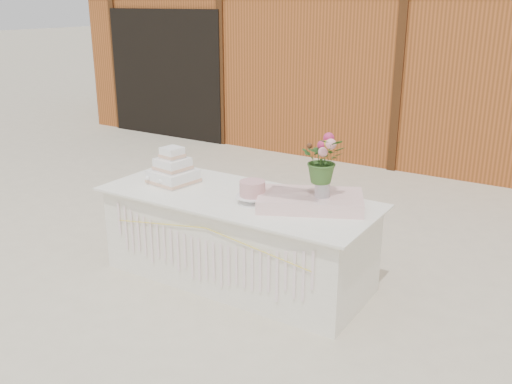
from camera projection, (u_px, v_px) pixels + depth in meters
ground at (238, 278)px, 5.06m from camera, size 80.00×80.00×0.00m
barn at (440, 43)px, 9.34m from camera, size 12.60×4.60×3.30m
cake_table at (237, 238)px, 4.94m from camera, size 2.40×1.00×0.77m
wedding_cake at (173, 171)px, 5.13m from camera, size 0.41×0.41×0.33m
pink_cake_stand at (252, 191)px, 4.61m from camera, size 0.26×0.26×0.19m
satin_runner at (310, 201)px, 4.55m from camera, size 0.95×0.79×0.10m
flower_vase at (322, 187)px, 4.46m from camera, size 0.12×0.12×0.16m
bouquet at (324, 153)px, 4.37m from camera, size 0.43×0.40×0.37m
loose_flowers at (163, 173)px, 5.42m from camera, size 0.21×0.36×0.02m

